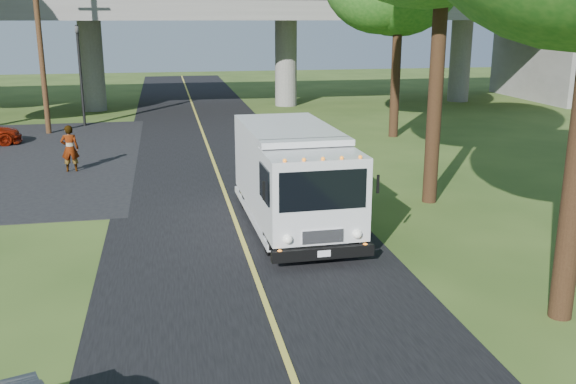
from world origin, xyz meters
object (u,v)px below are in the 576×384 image
object	(u,v)px
step_van	(293,175)
traffic_signal	(80,65)
pedestrian	(70,149)
utility_pole	(40,38)

from	to	relation	value
step_van	traffic_signal	bearing A→B (deg)	110.52
pedestrian	traffic_signal	bearing A→B (deg)	-87.15
traffic_signal	pedestrian	world-z (taller)	traffic_signal
utility_pole	step_van	bearing A→B (deg)	-61.47
utility_pole	step_van	distance (m)	19.13
utility_pole	pedestrian	world-z (taller)	utility_pole
utility_pole	traffic_signal	bearing A→B (deg)	53.13
traffic_signal	pedestrian	distance (m)	10.95
traffic_signal	step_van	bearing A→B (deg)	-67.98
utility_pole	pedestrian	xyz separation A→B (m)	(2.17, -8.68, -3.72)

